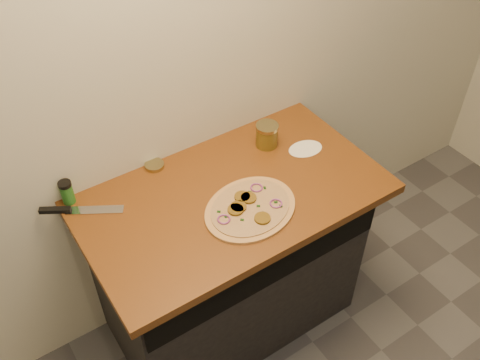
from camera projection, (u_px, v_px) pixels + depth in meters
cabinet at (229, 261)px, 2.44m from camera, size 1.10×0.60×0.86m
countertop at (232, 195)px, 2.11m from camera, size 1.20×0.70×0.04m
pizza at (250, 208)px, 2.02m from camera, size 0.45×0.45×0.03m
chefs_knife at (74, 210)px, 2.02m from camera, size 0.29×0.19×0.02m
mason_jar_lid at (154, 165)px, 2.20m from camera, size 0.09×0.09×0.02m
salsa_jar at (267, 135)px, 2.27m from camera, size 0.10×0.10×0.11m
spice_shaker at (67, 192)px, 2.02m from camera, size 0.05×0.05×0.10m
flour_spill at (305, 149)px, 2.29m from camera, size 0.17×0.17×0.00m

